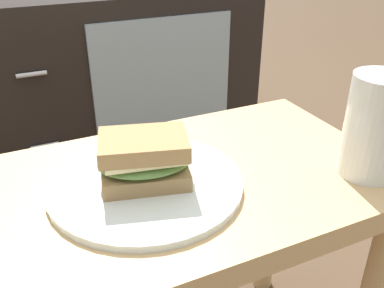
# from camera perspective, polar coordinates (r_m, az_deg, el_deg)

# --- Properties ---
(side_table) EXTENTS (0.56, 0.36, 0.46)m
(side_table) POSITION_cam_1_polar(r_m,az_deg,el_deg) (0.67, 0.73, -10.57)
(side_table) COLOR tan
(side_table) RESTS_ON ground
(tv_cabinet) EXTENTS (0.96, 0.46, 0.58)m
(tv_cabinet) POSITION_cam_1_polar(r_m,az_deg,el_deg) (1.54, -11.00, 8.86)
(tv_cabinet) COLOR black
(tv_cabinet) RESTS_ON ground
(plate) EXTENTS (0.26, 0.26, 0.01)m
(plate) POSITION_cam_1_polar(r_m,az_deg,el_deg) (0.59, -6.33, -5.02)
(plate) COLOR silver
(plate) RESTS_ON side_table
(sandwich_front) EXTENTS (0.14, 0.11, 0.07)m
(sandwich_front) POSITION_cam_1_polar(r_m,az_deg,el_deg) (0.57, -6.53, -1.84)
(sandwich_front) COLOR #9E7A4C
(sandwich_front) RESTS_ON plate
(beer_glass) EXTENTS (0.08, 0.08, 0.15)m
(beer_glass) POSITION_cam_1_polar(r_m,az_deg,el_deg) (0.63, 23.07, 1.86)
(beer_glass) COLOR silver
(beer_glass) RESTS_ON side_table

